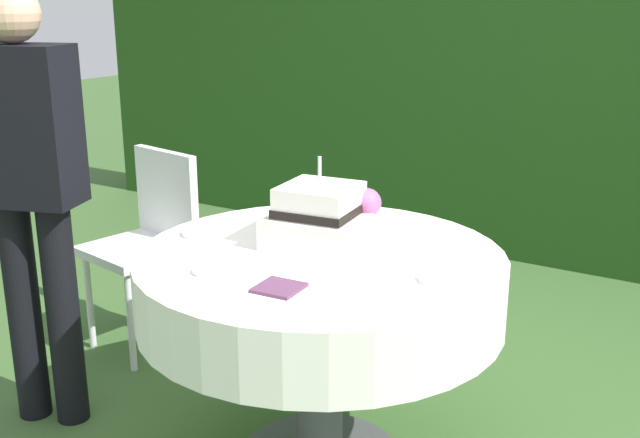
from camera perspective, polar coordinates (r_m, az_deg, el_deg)
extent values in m
cube|color=#234C19|center=(4.69, 17.25, 12.75)|extent=(6.67, 0.43, 2.61)
cylinder|color=#4C4C51|center=(2.59, 0.03, -10.93)|extent=(0.15, 0.15, 0.74)
cylinder|color=olive|center=(2.44, 0.03, -2.97)|extent=(1.16, 1.16, 0.03)
cylinder|color=white|center=(2.47, 0.03, -4.98)|extent=(1.19, 1.19, 0.22)
cube|color=white|center=(2.51, -0.03, -0.78)|extent=(0.34, 0.34, 0.10)
cube|color=white|center=(2.48, -0.03, 1.42)|extent=(0.26, 0.26, 0.10)
cube|color=black|center=(2.49, -0.03, 0.71)|extent=(0.27, 0.27, 0.03)
sphere|color=#C6599E|center=(2.55, 3.52, 1.22)|extent=(0.10, 0.10, 0.10)
cylinder|color=silver|center=(2.45, -0.03, 3.62)|extent=(0.01, 0.01, 0.10)
cylinder|color=white|center=(2.29, -8.24, -3.83)|extent=(0.11, 0.11, 0.01)
cylinder|color=white|center=(2.65, -8.79, -1.01)|extent=(0.14, 0.14, 0.01)
cylinder|color=white|center=(2.23, 8.58, -4.43)|extent=(0.10, 0.10, 0.01)
cube|color=#603856|center=(2.15, -3.09, -5.17)|extent=(0.13, 0.13, 0.01)
cylinder|color=white|center=(3.60, -16.88, -5.96)|extent=(0.03, 0.03, 0.45)
cylinder|color=white|center=(3.35, -13.99, -7.48)|extent=(0.03, 0.03, 0.45)
cylinder|color=white|center=(3.76, -12.73, -4.67)|extent=(0.03, 0.03, 0.45)
cylinder|color=white|center=(3.52, -9.68, -6.00)|extent=(0.03, 0.03, 0.45)
cube|color=white|center=(3.47, -13.59, -2.25)|extent=(0.47, 0.47, 0.04)
cube|color=white|center=(3.50, -11.42, 1.84)|extent=(0.40, 0.11, 0.40)
cylinder|color=black|center=(3.05, -21.28, -6.51)|extent=(0.12, 0.12, 0.85)
cylinder|color=black|center=(2.97, -18.66, -6.87)|extent=(0.12, 0.12, 0.85)
cube|color=black|center=(2.82, -21.40, 6.51)|extent=(0.41, 0.31, 0.55)
sphere|color=tan|center=(2.79, -22.23, 14.10)|extent=(0.20, 0.20, 0.20)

